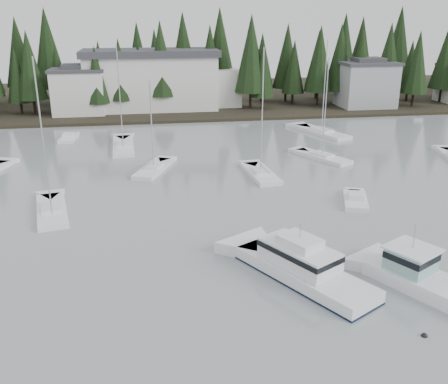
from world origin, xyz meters
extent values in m
cube|color=black|center=(0.00, 97.00, 0.00)|extent=(240.00, 54.00, 1.00)
cube|color=silver|center=(-18.00, 79.00, 4.25)|extent=(9.00, 7.00, 7.50)
cube|color=#38383D|center=(-18.00, 79.00, 8.25)|extent=(9.54, 7.42, 0.50)
cube|color=#38383D|center=(-18.00, 79.00, 8.85)|extent=(4.95, 3.85, 0.80)
cube|color=#999EA0|center=(36.00, 78.00, 4.50)|extent=(10.00, 8.00, 8.00)
cube|color=#38383D|center=(36.00, 78.00, 8.75)|extent=(10.60, 8.48, 0.50)
cube|color=#38383D|center=(36.00, 78.00, 9.35)|extent=(5.50, 4.40, 0.80)
cube|color=silver|center=(-5.00, 82.00, 5.50)|extent=(24.00, 10.00, 10.00)
cube|color=#38383D|center=(-5.00, 82.00, 10.80)|extent=(25.00, 11.00, 1.20)
cube|color=silver|center=(7.00, 84.00, 4.00)|extent=(10.00, 8.00, 7.00)
cube|color=white|center=(4.00, 15.74, 0.15)|extent=(8.37, 11.18, 1.59)
cube|color=black|center=(4.00, 15.74, 0.03)|extent=(8.42, 11.25, 0.22)
cube|color=white|center=(3.73, 16.21, 1.69)|extent=(5.23, 6.32, 1.44)
cube|color=black|center=(3.73, 16.21, 2.04)|extent=(5.32, 6.40, 0.40)
cube|color=white|center=(3.73, 16.21, 2.74)|extent=(3.17, 3.48, 0.65)
cylinder|color=#A5A8AD|center=(3.73, 16.21, 3.53)|extent=(0.10, 0.10, 1.09)
cube|color=white|center=(12.00, 12.64, 0.11)|extent=(7.30, 9.58, 1.49)
cube|color=white|center=(12.00, 12.64, 0.92)|extent=(7.15, 9.39, 0.14)
cube|color=#84ACA9|center=(11.10, 14.24, 1.72)|extent=(3.65, 3.69, 1.61)
cube|color=white|center=(11.10, 14.24, 2.58)|extent=(4.11, 4.17, 0.14)
cube|color=black|center=(11.10, 14.24, 2.04)|extent=(3.73, 3.76, 0.46)
cylinder|color=#A5A8AD|center=(11.10, 14.24, 3.56)|extent=(0.08, 0.08, 1.84)
cube|color=white|center=(15.77, 45.14, -0.03)|extent=(6.02, 8.46, 1.05)
cube|color=white|center=(15.77, 45.14, 0.62)|extent=(2.82, 3.29, 0.30)
cylinder|color=#A5A8AD|center=(15.77, 45.14, 6.55)|extent=(0.14, 0.14, 12.11)
cube|color=white|center=(-9.72, 54.91, -0.03)|extent=(3.27, 10.93, 1.05)
cube|color=white|center=(-9.72, 54.91, 0.62)|extent=(2.13, 3.76, 0.30)
cylinder|color=#A5A8AD|center=(-9.72, 54.91, 7.17)|extent=(0.14, 0.14, 13.34)
cube|color=white|center=(-5.80, 43.33, -0.03)|extent=(5.28, 8.40, 1.05)
cube|color=white|center=(-5.80, 43.33, 0.62)|extent=(2.62, 3.19, 0.30)
cylinder|color=#A5A8AD|center=(-5.80, 43.33, 5.51)|extent=(0.14, 0.14, 10.03)
cube|color=white|center=(6.35, 39.43, -0.03)|extent=(3.29, 8.23, 1.05)
cube|color=white|center=(6.35, 39.43, 0.62)|extent=(2.06, 2.88, 0.30)
cylinder|color=#A5A8AD|center=(6.35, 39.43, 7.40)|extent=(0.14, 0.14, 13.81)
cube|color=white|center=(-15.59, 31.39, -0.03)|extent=(4.23, 9.02, 1.05)
cube|color=white|center=(-15.59, 31.39, 0.62)|extent=(2.36, 3.25, 0.30)
cylinder|color=#A5A8AD|center=(-15.59, 31.39, 7.39)|extent=(0.14, 0.14, 13.77)
cube|color=white|center=(20.52, 58.85, -0.03)|extent=(6.55, 11.16, 1.05)
cube|color=white|center=(20.52, 58.85, 0.62)|extent=(3.23, 4.17, 0.30)
cylinder|color=#A5A8AD|center=(20.52, 58.85, 7.26)|extent=(0.14, 0.14, 13.53)
cube|color=white|center=(13.64, 29.44, 0.05)|extent=(3.87, 5.83, 0.90)
cube|color=white|center=(13.64, 29.44, 0.75)|extent=(1.99, 2.13, 0.55)
cube|color=white|center=(-17.85, 60.66, 0.05)|extent=(2.52, 5.19, 0.90)
cube|color=white|center=(-17.85, 60.66, 0.75)|extent=(1.60, 1.71, 0.55)
sphere|color=black|center=(8.92, 8.29, 0.00)|extent=(0.39, 0.39, 0.39)
camera|label=1|loc=(-6.43, -14.03, 17.72)|focal=40.00mm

